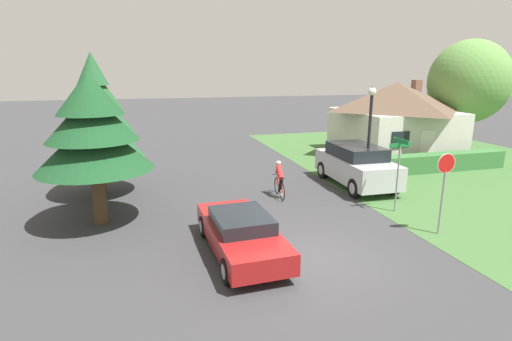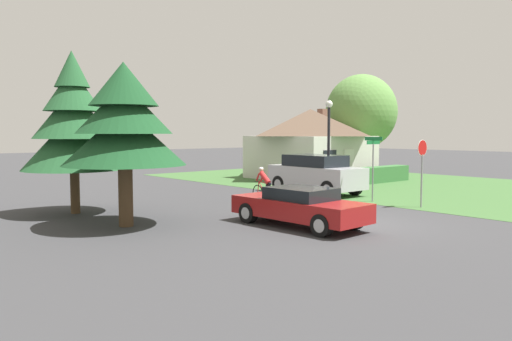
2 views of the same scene
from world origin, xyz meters
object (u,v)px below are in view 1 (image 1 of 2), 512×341
object	(u,v)px
sedan_left_lane	(241,233)
conifer_tall_far	(96,118)
cottage_house	(395,117)
deciduous_tree_right	(469,82)
conifer_tall_near	(92,129)
parked_suv_right	(356,165)
cyclist	(280,180)
stop_sign	(445,179)
street_name_sign	(399,162)
street_lamp	(370,123)

from	to	relation	value
sedan_left_lane	conifer_tall_far	bearing A→B (deg)	28.88
cottage_house	deciduous_tree_right	bearing A→B (deg)	-0.10
cottage_house	conifer_tall_near	size ratio (longest dim) A/B	1.34
cottage_house	conifer_tall_near	xyz separation A→B (m)	(-17.04, -7.76, 0.98)
parked_suv_right	sedan_left_lane	bearing A→B (deg)	130.16
cottage_house	cyclist	xyz separation A→B (m)	(-9.98, -6.55, -1.64)
parked_suv_right	deciduous_tree_right	xyz separation A→B (m)	(11.33, 5.86, 3.54)
sedan_left_lane	conifer_tall_near	world-z (taller)	conifer_tall_near
parked_suv_right	stop_sign	xyz separation A→B (m)	(-0.24, -5.88, 0.91)
cottage_house	sedan_left_lane	size ratio (longest dim) A/B	1.50
cottage_house	deciduous_tree_right	xyz separation A→B (m)	(5.32, -0.07, 2.16)
street_name_sign	conifer_tall_near	bearing A→B (deg)	170.56
conifer_tall_far	sedan_left_lane	bearing A→B (deg)	-58.92
cottage_house	parked_suv_right	xyz separation A→B (m)	(-6.01, -5.93, -1.38)
cyclist	street_name_sign	bearing A→B (deg)	-124.65
sedan_left_lane	conifer_tall_far	distance (m)	8.93
cottage_house	street_lamp	size ratio (longest dim) A/B	1.52
sedan_left_lane	street_name_sign	size ratio (longest dim) A/B	1.65
street_name_sign	stop_sign	bearing A→B (deg)	-87.66
cottage_house	street_name_sign	bearing A→B (deg)	-122.99
parked_suv_right	street_name_sign	size ratio (longest dim) A/B	1.75
parked_suv_right	conifer_tall_near	bearing A→B (deg)	100.91
cottage_house	stop_sign	size ratio (longest dim) A/B	2.58
sedan_left_lane	stop_sign	world-z (taller)	stop_sign
cottage_house	street_lamp	distance (m)	8.84
street_lamp	street_name_sign	size ratio (longest dim) A/B	1.64
stop_sign	conifer_tall_near	world-z (taller)	conifer_tall_near
street_name_sign	conifer_tall_near	xyz separation A→B (m)	(-10.69, 1.78, 1.39)
stop_sign	conifer_tall_far	world-z (taller)	conifer_tall_far
parked_suv_right	street_name_sign	world-z (taller)	street_name_sign
conifer_tall_near	deciduous_tree_right	xyz separation A→B (m)	(22.36, 7.68, 1.18)
cottage_house	parked_suv_right	bearing A→B (deg)	-134.73
conifer_tall_near	deciduous_tree_right	size ratio (longest dim) A/B	0.72
stop_sign	conifer_tall_far	bearing A→B (deg)	-34.06
street_name_sign	sedan_left_lane	bearing A→B (deg)	-163.93
stop_sign	street_name_sign	size ratio (longest dim) A/B	0.96
parked_suv_right	street_lamp	bearing A→B (deg)	-164.84
deciduous_tree_right	conifer_tall_far	bearing A→B (deg)	-169.85
sedan_left_lane	conifer_tall_near	distance (m)	6.17
parked_suv_right	deciduous_tree_right	size ratio (longest dim) A/B	0.68
cottage_house	conifer_tall_far	distance (m)	17.77
cottage_house	cyclist	size ratio (longest dim) A/B	4.16
cyclist	stop_sign	size ratio (longest dim) A/B	0.62
street_lamp	conifer_tall_near	bearing A→B (deg)	-174.08
stop_sign	deciduous_tree_right	distance (m)	16.70
deciduous_tree_right	street_lamp	bearing A→B (deg)	-149.72
street_name_sign	deciduous_tree_right	xyz separation A→B (m)	(11.67, 9.46, 2.58)
sedan_left_lane	stop_sign	distance (m)	6.74
conifer_tall_near	cottage_house	bearing A→B (deg)	24.47
stop_sign	cottage_house	bearing A→B (deg)	-117.00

